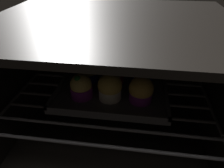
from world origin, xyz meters
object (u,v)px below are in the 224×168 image
(muffin_row1_col1, at_px, (113,71))
(muffin_row0_col1, at_px, (109,87))
(baking_tray, at_px, (112,91))
(muffin_row1_col2, at_px, (142,74))
(muffin_row0_col0, at_px, (81,87))
(muffin_row1_col0, at_px, (88,70))
(muffin_row0_col2, at_px, (141,90))

(muffin_row1_col1, bearing_deg, muffin_row0_col1, -89.94)
(baking_tray, relative_size, muffin_row0_col1, 4.30)
(muffin_row0_col1, distance_m, muffin_row1_col2, 0.12)
(muffin_row0_col0, relative_size, muffin_row0_col1, 0.95)
(muffin_row1_col0, xyz_separation_m, muffin_row1_col1, (0.08, -0.00, 0.00))
(muffin_row0_col0, height_order, muffin_row1_col0, muffin_row1_col0)
(muffin_row0_col1, xyz_separation_m, muffin_row1_col1, (-0.00, 0.08, 0.00))
(muffin_row0_col0, bearing_deg, muffin_row1_col1, 49.23)
(muffin_row0_col1, height_order, muffin_row1_col1, muffin_row1_col1)
(muffin_row0_col0, xyz_separation_m, muffin_row1_col1, (0.08, 0.09, 0.01))
(muffin_row1_col2, bearing_deg, muffin_row0_col1, -135.95)
(muffin_row0_col0, height_order, muffin_row1_col1, muffin_row1_col1)
(muffin_row1_col1, bearing_deg, muffin_row1_col0, 179.98)
(baking_tray, bearing_deg, muffin_row0_col2, -26.07)
(muffin_row0_col1, bearing_deg, muffin_row0_col2, 0.35)
(muffin_row0_col1, xyz_separation_m, muffin_row1_col2, (0.09, 0.08, -0.00))
(muffin_row0_col2, bearing_deg, muffin_row0_col0, -178.84)
(muffin_row0_col2, height_order, muffin_row1_col1, muffin_row1_col1)
(muffin_row0_col1, relative_size, muffin_row1_col0, 0.98)
(muffin_row0_col2, height_order, muffin_row1_col0, same)
(baking_tray, height_order, muffin_row0_col2, muffin_row0_col2)
(muffin_row0_col1, relative_size, muffin_row1_col1, 0.96)
(muffin_row1_col0, relative_size, muffin_row1_col2, 1.05)
(muffin_row0_col2, xyz_separation_m, muffin_row1_col0, (-0.16, 0.08, 0.00))
(baking_tray, bearing_deg, muffin_row1_col2, 26.94)
(muffin_row0_col1, bearing_deg, muffin_row1_col1, 90.06)
(muffin_row0_col0, height_order, muffin_row0_col2, muffin_row0_col2)
(muffin_row1_col0, bearing_deg, muffin_row1_col2, -0.43)
(muffin_row0_col2, distance_m, muffin_row1_col2, 0.08)
(muffin_row1_col0, distance_m, muffin_row1_col2, 0.16)
(baking_tray, bearing_deg, muffin_row0_col1, -93.27)
(baking_tray, distance_m, muffin_row0_col0, 0.10)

